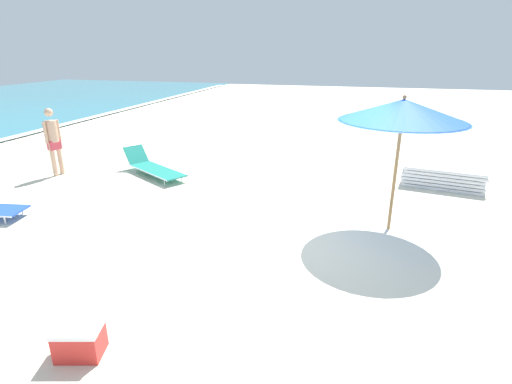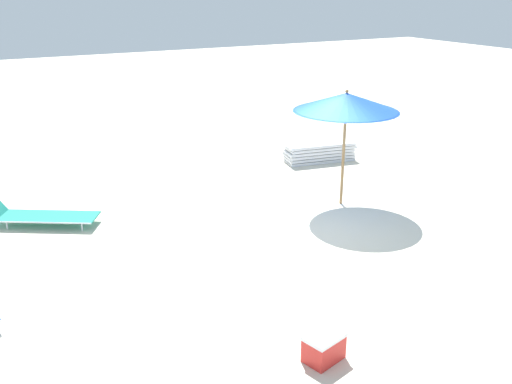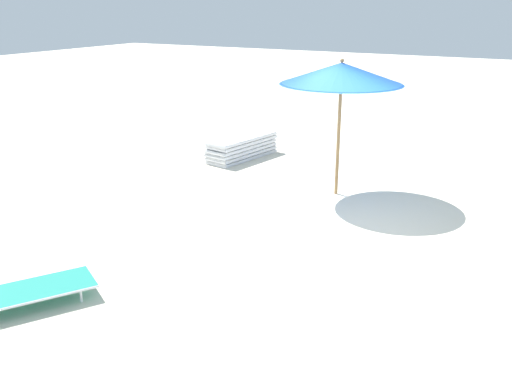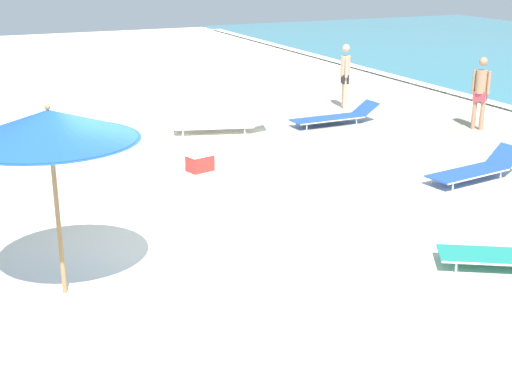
{
  "view_description": "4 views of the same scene",
  "coord_description": "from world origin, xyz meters",
  "px_view_note": "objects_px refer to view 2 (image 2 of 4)",
  "views": [
    {
      "loc": [
        -6.51,
        -0.83,
        3.2
      ],
      "look_at": [
        0.06,
        0.95,
        0.73
      ],
      "focal_mm": 28.0,
      "sensor_mm": 36.0,
      "label": 1
    },
    {
      "loc": [
        -8.5,
        5.55,
        4.49
      ],
      "look_at": [
        -0.22,
        1.12,
        1.02
      ],
      "focal_mm": 40.0,
      "sensor_mm": 36.0,
      "label": 2
    },
    {
      "loc": [
        -2.86,
        8.02,
        3.41
      ],
      "look_at": [
        0.82,
        1.41,
        0.86
      ],
      "focal_mm": 40.0,
      "sensor_mm": 36.0,
      "label": 3
    },
    {
      "loc": [
        9.27,
        -2.6,
        4.18
      ],
      "look_at": [
        0.14,
        1.5,
        0.78
      ],
      "focal_mm": 50.0,
      "sensor_mm": 36.0,
      "label": 4
    }
  ],
  "objects_px": {
    "beach_umbrella": "(346,102)",
    "lounger_stack": "(320,152)",
    "cooler_box": "(324,347)",
    "sun_lounger_near_water_left": "(37,214)"
  },
  "relations": [
    {
      "from": "sun_lounger_near_water_left",
      "to": "cooler_box",
      "type": "relative_size",
      "value": 3.87
    },
    {
      "from": "lounger_stack",
      "to": "sun_lounger_near_water_left",
      "type": "bearing_deg",
      "value": 106.99
    },
    {
      "from": "lounger_stack",
      "to": "beach_umbrella",
      "type": "bearing_deg",
      "value": 164.14
    },
    {
      "from": "beach_umbrella",
      "to": "sun_lounger_near_water_left",
      "type": "distance_m",
      "value": 6.52
    },
    {
      "from": "lounger_stack",
      "to": "cooler_box",
      "type": "height_order",
      "value": "lounger_stack"
    },
    {
      "from": "beach_umbrella",
      "to": "lounger_stack",
      "type": "bearing_deg",
      "value": -25.56
    },
    {
      "from": "beach_umbrella",
      "to": "lounger_stack",
      "type": "height_order",
      "value": "beach_umbrella"
    },
    {
      "from": "beach_umbrella",
      "to": "cooler_box",
      "type": "xyz_separation_m",
      "value": [
        -4.31,
        3.41,
        -2.01
      ]
    },
    {
      "from": "lounger_stack",
      "to": "cooler_box",
      "type": "relative_size",
      "value": 3.41
    },
    {
      "from": "beach_umbrella",
      "to": "cooler_box",
      "type": "height_order",
      "value": "beach_umbrella"
    }
  ]
}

